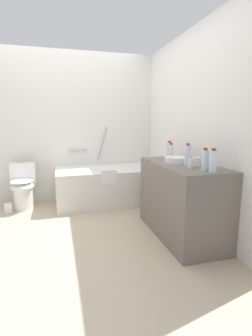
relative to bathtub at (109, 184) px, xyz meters
The scene contains 16 objects.
ground_plane 1.13m from the bathtub, 127.06° to the right, with size 4.00×4.00×0.00m, color #C1AD8E.
wall_back_tiled 1.20m from the bathtub, 145.96° to the left, with size 3.40×0.10×2.39m, color silver.
wall_right_mirror 1.54m from the bathtub, 44.32° to the right, with size 0.10×2.93×2.39m, color silver.
bathtub is the anchor object (origin of this frame).
toilet 1.29m from the bathtub, behind, with size 0.36×0.52×0.68m.
vanity_counter 1.49m from the bathtub, 67.81° to the right, with size 0.56×1.22×0.83m, color #6B6056.
sink_basin 1.49m from the bathtub, 66.69° to the right, with size 0.28×0.28×0.06m, color white.
sink_faucet 1.56m from the bathtub, 60.46° to the right, with size 0.10×0.15×0.06m.
water_bottle_0 1.26m from the bathtub, 55.57° to the right, with size 0.07×0.07×0.21m.
water_bottle_1 1.98m from the bathtub, 72.47° to the right, with size 0.06×0.06×0.21m.
water_bottle_2 1.35m from the bathtub, 61.78° to the right, with size 0.06×0.06×0.20m.
water_bottle_3 1.71m from the bathtub, 69.56° to the right, with size 0.06×0.06×0.23m.
water_bottle_4 2.07m from the bathtub, 72.50° to the right, with size 0.07×0.07×0.22m.
drinking_glass_0 1.80m from the bathtub, 72.36° to the right, with size 0.06×0.06×0.09m, color white.
drinking_glass_1 1.79m from the bathtub, 68.78° to the right, with size 0.07×0.07×0.09m, color white.
toilet_paper_roll 1.51m from the bathtub, behind, with size 0.11×0.11×0.13m, color white.
Camera 1 is at (-0.10, -2.97, 1.28)m, focal length 26.95 mm.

